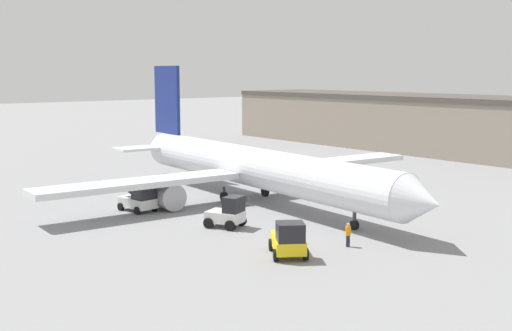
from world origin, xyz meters
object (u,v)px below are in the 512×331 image
Objects in this scene: baggage_tug at (289,240)px; pushback_tug at (228,213)px; belt_loader_truck at (139,199)px; ground_crew_worker at (348,234)px; airplane at (249,166)px.

pushback_tug is at bearing -156.87° from baggage_tug.
belt_loader_truck is at bearing -143.74° from baggage_tug.
pushback_tug reaches higher than baggage_tug.
belt_loader_truck reaches higher than ground_crew_worker.
airplane reaches higher than ground_crew_worker.
airplane is 17.25m from ground_crew_worker.
airplane is 18.34m from baggage_tug.
belt_loader_truck is at bearing -97.68° from airplane.
belt_loader_truck is 1.08× the size of pushback_tug.
airplane reaches higher than baggage_tug.
pushback_tug reaches higher than ground_crew_worker.
belt_loader_truck is at bearing 84.14° from ground_crew_worker.
ground_crew_worker is at bearing -6.95° from pushback_tug.
ground_crew_worker is 4.67m from baggage_tug.
ground_crew_worker is 0.50× the size of pushback_tug.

